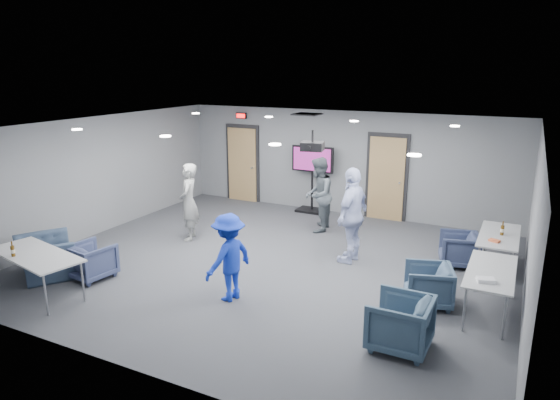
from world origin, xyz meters
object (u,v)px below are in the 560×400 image
at_px(table_right_a, 499,237).
at_px(chair_right_a, 459,249).
at_px(person_b, 318,195).
at_px(chair_right_c, 400,323).
at_px(chair_front_a, 92,261).
at_px(bottle_right, 502,230).
at_px(person_a, 189,202).
at_px(chair_right_b, 428,285).
at_px(table_right_b, 491,273).
at_px(person_c, 352,215).
at_px(projector, 312,146).
at_px(chair_front_b, 45,257).
at_px(person_d, 229,257).
at_px(table_front_left, 36,256).
at_px(bottle_front, 13,251).
at_px(tv_stand, 312,175).

bearing_deg(table_right_a, chair_right_a, 92.81).
xyz_separation_m(person_b, chair_right_c, (2.97, -4.26, -0.50)).
height_order(chair_front_a, bottle_right, bottle_right).
xyz_separation_m(table_right_a, bottle_right, (0.04, -0.01, 0.15)).
bearing_deg(person_a, chair_right_b, 54.89).
bearing_deg(table_right_b, chair_right_c, 148.23).
distance_m(person_c, chair_front_a, 4.99).
distance_m(person_c, chair_right_c, 3.27).
bearing_deg(chair_right_c, chair_right_a, 175.52).
relative_size(table_right_a, projector, 3.70).
distance_m(chair_front_b, bottle_right, 8.54).
xyz_separation_m(person_a, person_d, (2.41, -2.17, -0.12)).
relative_size(person_a, table_front_left, 0.86).
distance_m(person_d, table_front_left, 3.29).
distance_m(person_c, table_front_left, 5.76).
height_order(bottle_front, projector, projector).
height_order(chair_right_a, bottle_front, bottle_front).
height_order(chair_front_a, bottle_front, bottle_front).
relative_size(person_b, chair_right_c, 2.13).
relative_size(table_front_left, projector, 4.45).
height_order(chair_right_a, tv_stand, tv_stand).
distance_m(person_b, tv_stand, 1.63).
xyz_separation_m(chair_right_c, table_right_a, (1.01, 3.52, 0.31)).
relative_size(person_a, person_b, 0.98).
height_order(person_b, chair_right_a, person_b).
bearing_deg(chair_front_b, bottle_right, -118.30).
xyz_separation_m(table_right_b, table_front_left, (-6.93, -2.68, 0.01)).
relative_size(bottle_front, projector, 0.58).
distance_m(person_c, tv_stand, 3.59).
xyz_separation_m(person_d, table_right_a, (3.91, 3.28, -0.06)).
relative_size(person_d, chair_right_c, 1.80).
relative_size(person_b, chair_front_b, 1.60).
distance_m(person_b, chair_front_b, 5.91).
xyz_separation_m(bottle_front, bottle_right, (7.19, 4.81, 0.00)).
relative_size(person_a, chair_front_b, 1.57).
bearing_deg(projector, person_b, 97.09).
height_order(person_b, chair_front_a, person_b).
bearing_deg(chair_front_b, chair_front_a, -126.67).
bearing_deg(person_d, table_right_b, 122.69).
xyz_separation_m(chair_right_a, chair_right_b, (-0.22, -1.97, 0.01)).
bearing_deg(chair_right_c, table_front_left, -79.15).
bearing_deg(chair_front_a, table_front_left, 80.73).
relative_size(chair_front_a, table_right_b, 0.44).
height_order(person_d, chair_right_b, person_d).
distance_m(chair_right_b, table_right_b, 0.98).
height_order(person_d, table_front_left, person_d).
relative_size(chair_front_a, chair_front_b, 0.66).
bearing_deg(table_right_b, table_right_a, 0.00).
bearing_deg(chair_right_a, tv_stand, -132.04).
height_order(chair_front_b, table_right_a, table_right_a).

